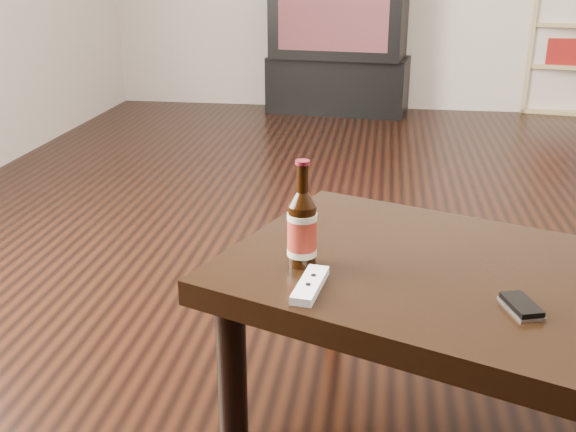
# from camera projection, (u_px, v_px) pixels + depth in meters

# --- Properties ---
(floor) EXTENTS (5.00, 6.00, 0.01)m
(floor) POSITION_uv_depth(u_px,v_px,m) (531.00, 306.00, 2.15)
(floor) COLOR black
(floor) RESTS_ON ground
(tv_stand) EXTENTS (1.02, 0.60, 0.39)m
(tv_stand) POSITION_uv_depth(u_px,v_px,m) (339.00, 83.00, 4.85)
(tv_stand) COLOR black
(tv_stand) RESTS_ON floor
(tv) EXTENTS (0.96, 0.67, 0.68)m
(tv) POSITION_uv_depth(u_px,v_px,m) (341.00, 6.00, 4.66)
(tv) COLOR black
(tv) RESTS_ON tv_stand
(coffee_table) EXTENTS (1.28, 1.02, 0.42)m
(coffee_table) POSITION_uv_depth(u_px,v_px,m) (492.00, 302.00, 1.40)
(coffee_table) COLOR black
(coffee_table) RESTS_ON floor
(beer_bottle) EXTENTS (0.07, 0.07, 0.23)m
(beer_bottle) POSITION_uv_depth(u_px,v_px,m) (302.00, 229.00, 1.42)
(beer_bottle) COLOR black
(beer_bottle) RESTS_ON coffee_table
(phone) EXTENTS (0.08, 0.11, 0.02)m
(phone) POSITION_uv_depth(u_px,v_px,m) (521.00, 306.00, 1.26)
(phone) COLOR #B6B6B8
(phone) RESTS_ON coffee_table
(remote) EXTENTS (0.06, 0.16, 0.02)m
(remote) POSITION_uv_depth(u_px,v_px,m) (310.00, 285.00, 1.33)
(remote) COLOR white
(remote) RESTS_ON coffee_table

